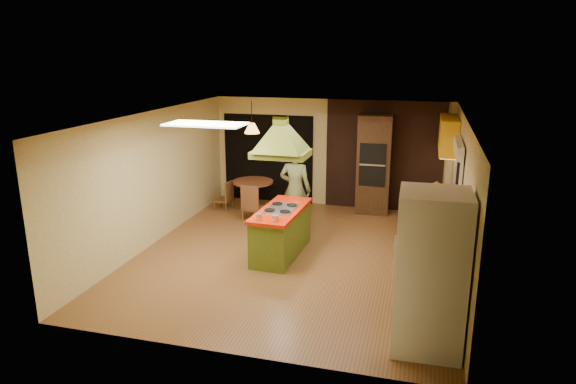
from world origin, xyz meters
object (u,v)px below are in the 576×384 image
(kitchen_island, at_px, (281,231))
(man, at_px, (295,190))
(canister_large, at_px, (436,191))
(refrigerator, at_px, (430,272))
(wall_oven, at_px, (374,164))
(dining_table, at_px, (253,190))

(kitchen_island, xyz_separation_m, man, (-0.05, 1.21, 0.45))
(kitchen_island, relative_size, canister_large, 7.28)
(man, height_order, refrigerator, refrigerator)
(kitchen_island, height_order, man, man)
(man, height_order, canister_large, man)
(wall_oven, relative_size, dining_table, 2.40)
(dining_table, distance_m, canister_large, 4.19)
(wall_oven, bearing_deg, refrigerator, -79.94)
(dining_table, xyz_separation_m, canister_large, (4.00, -1.11, 0.55))
(man, relative_size, dining_table, 1.93)
(kitchen_island, distance_m, canister_large, 3.01)
(dining_table, height_order, canister_large, canister_large)
(man, bearing_deg, canister_large, -172.40)
(refrigerator, xyz_separation_m, dining_table, (-3.90, 4.84, -0.52))
(man, xyz_separation_m, wall_oven, (1.35, 1.78, 0.22))
(dining_table, bearing_deg, kitchen_island, -60.70)
(kitchen_island, bearing_deg, dining_table, 121.90)
(dining_table, bearing_deg, refrigerator, -51.10)
(man, distance_m, canister_large, 2.70)
(dining_table, bearing_deg, man, -42.78)
(refrigerator, bearing_deg, wall_oven, 101.65)
(refrigerator, height_order, wall_oven, wall_oven)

